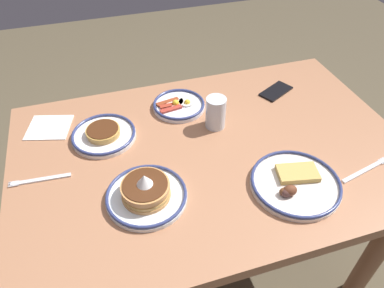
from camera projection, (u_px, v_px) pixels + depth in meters
ground_plane at (206, 259)px, 1.72m from camera, size 6.00×6.00×0.00m
dining_table at (211, 170)px, 1.30m from camera, size 1.35×0.90×0.73m
plate_near_main at (179, 105)px, 1.40m from camera, size 0.20×0.20×0.04m
plate_center_pancakes at (295, 183)px, 1.10m from camera, size 0.28×0.28×0.05m
plate_far_companion at (104, 134)px, 1.26m from camera, size 0.23×0.23×0.04m
plate_far_side at (146, 193)px, 1.05m from camera, size 0.24×0.24×0.10m
drinking_glass at (216, 114)px, 1.29m from camera, size 0.07×0.07×0.12m
cell_phone at (276, 91)px, 1.48m from camera, size 0.16×0.13×0.01m
paper_napkin at (49, 127)px, 1.31m from camera, size 0.18×0.18×0.00m
fork_near at (366, 170)px, 1.15m from camera, size 0.20×0.06×0.01m
fork_far at (40, 180)px, 1.12m from camera, size 0.19×0.03×0.01m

